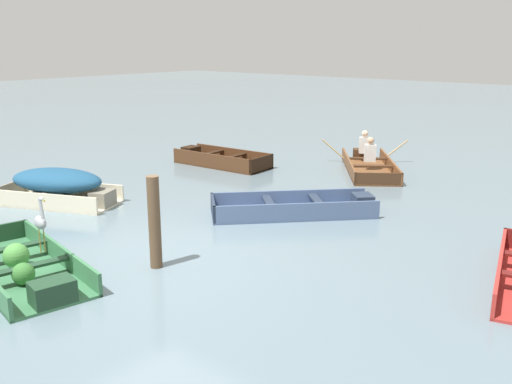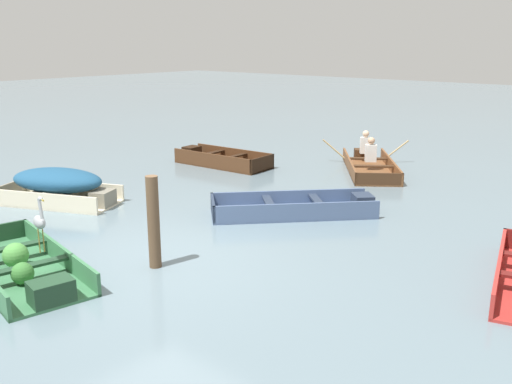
# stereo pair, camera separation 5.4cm
# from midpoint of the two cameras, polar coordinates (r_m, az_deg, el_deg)

# --- Properties ---
(ground_plane) EXTENTS (80.00, 80.00, 0.00)m
(ground_plane) POSITION_cam_midpoint_polar(r_m,az_deg,el_deg) (8.95, -9.96, -6.65)
(ground_plane) COLOR slate
(dinghy_green_foreground) EXTENTS (3.16, 1.73, 0.41)m
(dinghy_green_foreground) POSITION_cam_midpoint_polar(r_m,az_deg,el_deg) (8.83, -22.24, -6.99)
(dinghy_green_foreground) COLOR #387047
(dinghy_green_foreground) RESTS_ON ground
(skiff_slate_blue_near_moored) EXTENTS (2.86, 2.95, 0.36)m
(skiff_slate_blue_near_moored) POSITION_cam_midpoint_polar(r_m,az_deg,el_deg) (11.03, 4.55, -1.63)
(skiff_slate_blue_near_moored) COLOR #475B7F
(skiff_slate_blue_near_moored) RESTS_ON ground
(skiff_cream_far_moored) EXTENTS (2.64, 1.95, 0.74)m
(skiff_cream_far_moored) POSITION_cam_midpoint_polar(r_m,az_deg,el_deg) (12.31, -19.01, 0.76)
(skiff_cream_far_moored) COLOR beige
(skiff_cream_far_moored) RESTS_ON ground
(skiff_dark_varnish_outer_moored) EXTENTS (2.69, 1.15, 0.39)m
(skiff_dark_varnish_outer_moored) POSITION_cam_midpoint_polar(r_m,az_deg,el_deg) (15.41, -3.59, 3.25)
(skiff_dark_varnish_outer_moored) COLOR #4C2D19
(skiff_dark_varnish_outer_moored) RESTS_ON ground
(rowboat_wooden_brown_with_crew) EXTENTS (3.01, 3.21, 0.89)m
(rowboat_wooden_brown_with_crew) POSITION_cam_midpoint_polar(r_m,az_deg,el_deg) (15.09, 11.34, 2.84)
(rowboat_wooden_brown_with_crew) COLOR brown
(rowboat_wooden_brown_with_crew) RESTS_ON ground
(heron_on_dinghy) EXTENTS (0.46, 0.21, 0.84)m
(heron_on_dinghy) POSITION_cam_midpoint_polar(r_m,az_deg,el_deg) (8.32, -20.66, -2.69)
(heron_on_dinghy) COLOR olive
(heron_on_dinghy) RESTS_ON dinghy_green_foreground
(mooring_post) EXTENTS (0.18, 0.18, 1.39)m
(mooring_post) POSITION_cam_midpoint_polar(r_m,az_deg,el_deg) (8.44, -10.03, -3.00)
(mooring_post) COLOR brown
(mooring_post) RESTS_ON ground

